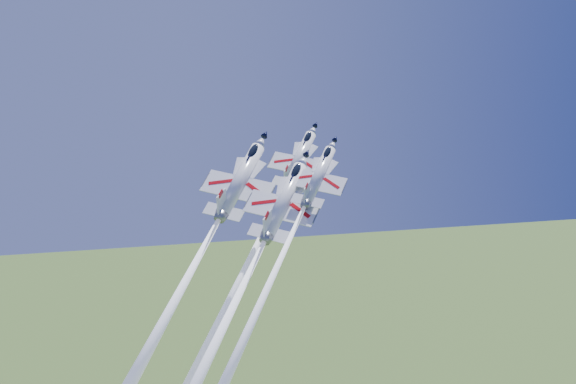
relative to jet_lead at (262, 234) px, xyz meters
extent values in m
cylinder|color=white|center=(7.87, 9.44, 9.60)|extent=(5.27, 8.36, 9.93)
cone|color=white|center=(11.18, 13.42, 13.64)|extent=(2.87, 3.20, 2.89)
cone|color=black|center=(11.95, 14.34, 14.58)|extent=(1.45, 1.61, 1.45)
cone|color=slate|center=(4.82, 5.78, 5.87)|extent=(2.60, 2.62, 2.10)
ellipsoid|color=black|center=(9.84, 11.65, 12.72)|extent=(2.43, 2.69, 2.46)
cube|color=black|center=(9.08, 10.68, 12.05)|extent=(0.72, 0.87, 0.86)
cube|color=white|center=(7.37, 8.91, 8.74)|extent=(9.25, 7.23, 3.41)
cube|color=white|center=(8.04, 11.48, 10.91)|extent=(2.50, 2.51, 2.05)
cube|color=white|center=(9.94, 10.19, 10.62)|extent=(2.50, 2.51, 2.05)
cube|color=white|center=(5.28, 6.37, 6.34)|extent=(5.01, 3.89, 1.79)
cube|color=white|center=(5.02, 5.66, 7.70)|extent=(1.96, 3.00, 3.54)
cube|color=#A3080E|center=(4.83, 5.12, 8.84)|extent=(0.83, 1.05, 1.10)
cube|color=black|center=(8.10, 9.93, 8.94)|extent=(5.11, 5.94, 5.84)
sphere|color=white|center=(4.70, 5.64, 5.73)|extent=(1.00, 1.09, 0.96)
cone|color=white|center=(-4.37, -5.24, -5.34)|extent=(11.84, 22.64, 29.47)
cylinder|color=white|center=(-2.50, 4.18, 7.66)|extent=(6.41, 10.17, 12.08)
cone|color=white|center=(1.52, 9.01, 12.58)|extent=(3.49, 3.89, 3.51)
cone|color=black|center=(2.46, 10.13, 13.72)|extent=(1.76, 1.96, 1.76)
cone|color=slate|center=(-6.22, -0.28, 3.13)|extent=(3.16, 3.18, 2.55)
ellipsoid|color=black|center=(-0.10, 6.86, 11.46)|extent=(2.95, 3.27, 2.99)
cube|color=black|center=(-1.03, 5.68, 10.64)|extent=(0.88, 1.05, 1.05)
cube|color=white|center=(-3.11, 3.52, 6.61)|extent=(11.25, 8.80, 4.15)
cube|color=white|center=(-2.29, 6.65, 9.26)|extent=(3.05, 3.05, 2.49)
cube|color=white|center=(0.02, 5.09, 8.90)|extent=(3.05, 3.05, 2.49)
cube|color=white|center=(-5.65, 0.43, 3.70)|extent=(6.10, 4.73, 2.17)
cube|color=white|center=(-5.97, -0.42, 5.35)|extent=(2.39, 3.64, 4.30)
cube|color=#A3080E|center=(-6.20, -1.08, 6.73)|extent=(1.01, 1.28, 1.34)
cube|color=black|center=(-2.23, 4.77, 6.86)|extent=(6.21, 7.22, 7.11)
sphere|color=white|center=(-6.36, -0.45, 2.95)|extent=(1.22, 1.32, 1.16)
cone|color=white|center=(-15.14, -10.98, -7.76)|extent=(12.03, 22.45, 28.91)
cylinder|color=white|center=(7.78, -3.18, 9.31)|extent=(4.86, 7.70, 9.15)
cone|color=white|center=(10.82, 0.47, 13.04)|extent=(2.64, 2.95, 2.66)
cone|color=black|center=(11.53, 1.32, 13.90)|extent=(1.33, 1.48, 1.34)
cone|color=slate|center=(4.96, -6.56, 5.88)|extent=(2.39, 2.41, 1.93)
ellipsoid|color=black|center=(9.59, -1.15, 12.19)|extent=(2.24, 2.48, 2.27)
cube|color=black|center=(8.89, -2.05, 11.57)|extent=(0.67, 0.80, 0.79)
cube|color=white|center=(7.32, -3.68, 8.52)|extent=(8.52, 6.66, 3.15)
cube|color=white|center=(7.93, -1.31, 10.52)|extent=(2.31, 2.31, 1.88)
cube|color=white|center=(9.68, -2.49, 10.25)|extent=(2.31, 2.31, 1.88)
cube|color=white|center=(5.39, -6.02, 6.31)|extent=(4.62, 3.58, 1.65)
cube|color=white|center=(5.15, -6.67, 7.56)|extent=(1.81, 2.76, 3.26)
cube|color=#A3080E|center=(4.97, -7.17, 8.61)|extent=(0.77, 0.97, 1.01)
cube|color=black|center=(7.98, -2.74, 8.70)|extent=(4.71, 5.47, 5.38)
sphere|color=white|center=(4.85, -6.69, 5.75)|extent=(0.92, 1.00, 0.88)
cone|color=white|center=(-4.64, -18.08, -5.84)|extent=(12.11, 23.43, 30.66)
cylinder|color=white|center=(2.58, -3.87, 6.09)|extent=(6.08, 9.65, 11.46)
cone|color=white|center=(6.40, 0.71, 10.75)|extent=(3.31, 3.69, 3.33)
cone|color=black|center=(7.29, 1.77, 11.84)|extent=(1.67, 1.86, 1.67)
cone|color=slate|center=(-0.95, -8.10, 1.78)|extent=(3.00, 3.02, 2.42)
ellipsoid|color=black|center=(4.85, -1.33, 9.69)|extent=(2.80, 3.11, 2.84)
cube|color=black|center=(3.98, -2.45, 8.91)|extent=(0.83, 1.00, 1.00)
cube|color=white|center=(2.00, -4.50, 5.09)|extent=(10.67, 8.35, 3.94)
cube|color=white|center=(2.78, -1.53, 7.60)|extent=(2.89, 2.90, 2.36)
cube|color=white|center=(4.97, -3.01, 7.26)|extent=(2.89, 2.90, 2.36)
cube|color=white|center=(-0.41, -7.43, 2.33)|extent=(5.78, 4.49, 2.06)
cube|color=white|center=(-0.71, -8.24, 3.89)|extent=(2.26, 3.46, 4.08)
cube|color=#A3080E|center=(-0.93, -8.87, 5.21)|extent=(0.96, 1.22, 1.27)
cube|color=black|center=(2.84, -3.32, 5.33)|extent=(5.90, 6.85, 6.74)
sphere|color=white|center=(-1.08, -8.26, 1.62)|extent=(1.15, 1.26, 1.10)
cone|color=white|center=(-10.52, -19.58, -9.90)|extent=(12.58, 23.80, 30.84)
camera|label=1|loc=(-15.97, -90.58, 27.11)|focal=40.00mm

